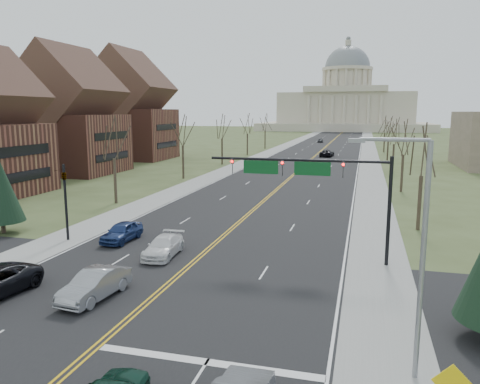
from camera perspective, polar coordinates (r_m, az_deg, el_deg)
The scene contains 31 objects.
ground at distance 22.83m, azimuth -15.68°, elevation -16.54°, with size 600.00×600.00×0.00m, color #404D26.
road at distance 128.33m, azimuth 10.06°, elevation 5.16°, with size 20.00×380.00×0.01m, color black.
cross_road at distance 27.69m, azimuth -9.28°, elevation -11.47°, with size 120.00×14.00×0.01m, color black.
sidewalk_left at distance 129.88m, azimuth 4.76°, elevation 5.33°, with size 4.00×380.00×0.03m, color gray.
sidewalk_right at distance 127.88m, azimuth 15.45°, elevation 4.94°, with size 4.00×380.00×0.03m, color gray.
center_line at distance 128.33m, azimuth 10.06°, elevation 5.16°, with size 0.42×380.00×0.01m, color gold.
edge_line_left at distance 129.52m, azimuth 5.72°, elevation 5.30°, with size 0.15×380.00×0.01m, color silver.
edge_line_right at distance 127.88m, azimuth 14.46°, elevation 4.99°, with size 0.15×380.00×0.01m, color silver.
stop_bar at distance 20.10m, azimuth -4.07°, elevation -19.96°, with size 9.50×0.50×0.01m, color silver.
capitol at distance 267.65m, azimuth 12.79°, elevation 10.43°, with size 90.00×60.00×50.00m.
signal_mast at distance 31.44m, azimuth 8.69°, elevation 1.95°, with size 12.12×0.44×7.20m.
signal_left at distance 38.67m, azimuth -20.53°, elevation -0.18°, with size 0.32×0.36×6.00m.
street_light at distance 18.22m, azimuth 20.66°, elevation -5.99°, with size 2.90×0.25×9.07m.
tree_r_0 at distance 41.89m, azimuth 21.38°, elevation 4.40°, with size 3.74×3.74×8.50m.
tree_l_0 at distance 52.61m, azimuth -15.19°, elevation 6.11°, with size 3.96×3.96×9.00m.
tree_r_1 at distance 61.76m, azimuth 19.36°, elevation 6.03°, with size 3.74×3.74×8.50m.
tree_l_1 at distance 70.62m, azimuth -7.02°, elevation 7.22°, with size 3.96×3.96×9.00m.
tree_r_2 at distance 81.69m, azimuth 18.33°, elevation 6.87°, with size 3.74×3.74×8.50m.
tree_l_2 at distance 89.48m, azimuth -2.22°, elevation 7.81°, with size 3.96×3.96×9.00m.
tree_r_3 at distance 101.65m, azimuth 17.69°, elevation 7.37°, with size 3.74×3.74×8.50m.
tree_l_3 at distance 108.75m, azimuth 0.91°, elevation 8.16°, with size 3.96×3.96×9.00m.
tree_r_4 at distance 121.62m, azimuth 17.27°, elevation 7.71°, with size 3.74×3.74×8.50m.
tree_l_4 at distance 128.24m, azimuth 3.09°, elevation 8.39°, with size 3.96×3.96×9.00m.
conifer_l at distance 43.10m, azimuth -27.22°, elevation 0.36°, with size 3.64×3.64×6.50m.
bldg_left_mid at distance 82.11m, azimuth -20.05°, elevation 8.18°, with size 15.10×14.28×20.75m.
bldg_left_far at distance 103.67m, azimuth -13.35°, elevation 9.26°, with size 17.10×14.28×23.25m.
car_sb_inner_lead at distance 26.84m, azimuth -17.29°, elevation -10.72°, with size 1.64×4.70×1.55m, color gray.
car_sb_inner_second at distance 33.28m, azimuth -9.31°, elevation -6.57°, with size 1.91×4.69×1.36m, color white.
car_sb_outer_second at distance 37.63m, azimuth -14.21°, elevation -4.72°, with size 1.76×4.39×1.49m, color navy.
car_far_nb at distance 107.28m, azimuth 10.56°, elevation 4.69°, with size 2.60×5.65×1.57m, color black.
car_far_sb at distance 156.42m, azimuth 9.77°, elevation 6.23°, with size 1.67×4.16×1.42m, color #414347.
Camera 1 is at (10.77, -17.48, 9.98)m, focal length 35.00 mm.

